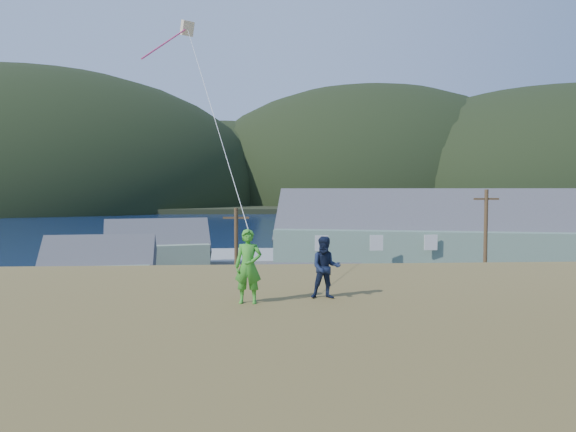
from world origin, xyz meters
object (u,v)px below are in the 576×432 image
object	(u,v)px
shed_palegreen_near	(99,271)
wharf	(216,258)
lodge	(444,241)
shed_white	(314,298)
shed_palegreen_far	(158,249)
kite_flyer_navy	(326,268)
kite_flyer_green	(248,266)

from	to	relation	value
shed_palegreen_near	wharf	bearing A→B (deg)	65.71
lodge	shed_white	xyz separation A→B (m)	(-14.77, -14.86, -2.46)
shed_white	shed_palegreen_far	size ratio (longest dim) A/B	0.56
wharf	shed_palegreen_near	distance (m)	25.92
shed_palegreen_near	shed_white	xyz separation A→B (m)	(17.82, -9.88, -0.50)
shed_palegreen_near	kite_flyer_navy	size ratio (longest dim) A/B	6.88
lodge	kite_flyer_green	bearing A→B (deg)	-103.03
shed_palegreen_far	lodge	bearing A→B (deg)	-28.60
shed_white	kite_flyer_navy	world-z (taller)	kite_flyer_navy
shed_white	shed_palegreen_far	distance (m)	27.84
lodge	kite_flyer_green	size ratio (longest dim) A/B	20.90
wharf	lodge	size ratio (longest dim) A/B	0.74
wharf	shed_white	xyz separation A→B (m)	(9.66, -34.39, 1.64)
shed_palegreen_far	kite_flyer_navy	xyz separation A→B (m)	(12.89, -46.90, 4.98)
shed_palegreen_near	shed_palegreen_far	size ratio (longest dim) A/B	0.79
kite_flyer_green	shed_white	bearing A→B (deg)	87.64
kite_flyer_navy	shed_white	bearing A→B (deg)	87.33
lodge	shed_palegreen_near	xyz separation A→B (m)	(-32.59, -4.97, -1.96)
lodge	shed_palegreen_far	xyz separation A→B (m)	(-30.06, 8.40, -1.60)
shed_palegreen_far	kite_flyer_green	bearing A→B (deg)	-89.80
shed_white	kite_flyer_green	bearing A→B (deg)	-95.60
shed_white	kite_flyer_green	world-z (taller)	kite_flyer_green
wharf	shed_white	bearing A→B (deg)	-74.31
shed_palegreen_near	kite_flyer_navy	xyz separation A→B (m)	(15.42, -33.53, 5.33)
wharf	kite_flyer_navy	world-z (taller)	kite_flyer_navy
wharf	shed_white	size ratio (longest dim) A/B	3.66
shed_palegreen_near	kite_flyer_green	bearing A→B (deg)	-73.99
wharf	shed_palegreen_near	world-z (taller)	shed_palegreen_near
shed_white	lodge	bearing A→B (deg)	49.47
shed_white	kite_flyer_navy	bearing A→B (deg)	-91.49
shed_palegreen_far	kite_flyer_navy	bearing A→B (deg)	-87.63
wharf	kite_flyer_green	size ratio (longest dim) A/B	15.57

